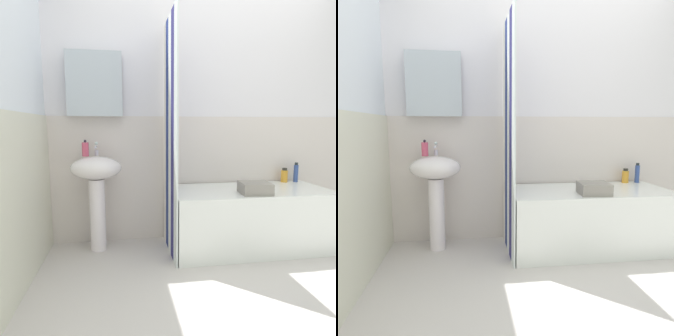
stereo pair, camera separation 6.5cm
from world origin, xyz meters
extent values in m
cube|color=silver|center=(0.00, 0.00, -0.02)|extent=(4.80, 5.60, 0.04)
cube|color=white|center=(0.00, 1.27, 1.20)|extent=(3.60, 0.05, 2.40)
cube|color=silver|center=(0.00, 1.24, 0.60)|extent=(3.60, 0.02, 1.20)
cube|color=silver|center=(-1.10, 1.18, 1.48)|extent=(0.48, 0.12, 0.56)
cube|color=white|center=(-1.57, 0.34, 1.20)|extent=(0.05, 1.81, 2.40)
cube|color=silver|center=(-1.54, 0.34, 0.60)|extent=(0.02, 1.81, 1.20)
cylinder|color=white|center=(-1.10, 1.03, 0.32)|extent=(0.14, 0.14, 0.65)
ellipsoid|color=white|center=(-1.10, 1.03, 0.75)|extent=(0.44, 0.34, 0.20)
cylinder|color=silver|center=(-1.10, 1.13, 0.87)|extent=(0.03, 0.03, 0.05)
cylinder|color=silver|center=(-1.10, 1.08, 0.93)|extent=(0.02, 0.10, 0.02)
sphere|color=silver|center=(-1.10, 1.13, 0.96)|extent=(0.03, 0.03, 0.03)
cylinder|color=#CB4B69|center=(-1.19, 1.08, 0.91)|extent=(0.06, 0.06, 0.12)
sphere|color=#241E2D|center=(-1.19, 1.08, 0.98)|extent=(0.02, 0.02, 0.02)
cube|color=white|center=(0.26, 0.89, 0.27)|extent=(1.43, 0.66, 0.54)
cube|color=white|center=(-0.47, 0.62, 1.00)|extent=(0.01, 0.13, 2.00)
cube|color=navy|center=(-0.47, 0.76, 1.00)|extent=(0.01, 0.13, 2.00)
cube|color=white|center=(-0.47, 0.89, 1.00)|extent=(0.01, 0.13, 2.00)
cube|color=navy|center=(-0.47, 1.02, 1.00)|extent=(0.01, 0.13, 2.00)
cube|color=white|center=(-0.47, 1.15, 1.00)|extent=(0.01, 0.13, 2.00)
cylinder|color=#365097|center=(0.88, 1.14, 0.63)|extent=(0.04, 0.04, 0.17)
cylinder|color=#202729|center=(0.88, 1.14, 0.73)|extent=(0.03, 0.03, 0.02)
cylinder|color=gold|center=(0.76, 1.15, 0.60)|extent=(0.07, 0.07, 0.12)
cylinder|color=#2B2C27|center=(0.76, 1.15, 0.68)|extent=(0.05, 0.05, 0.02)
cube|color=gray|center=(0.23, 0.71, 0.59)|extent=(0.27, 0.25, 0.10)
camera|label=1|loc=(-0.89, -1.58, 1.10)|focal=31.50mm
camera|label=2|loc=(-0.82, -1.59, 1.10)|focal=31.50mm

